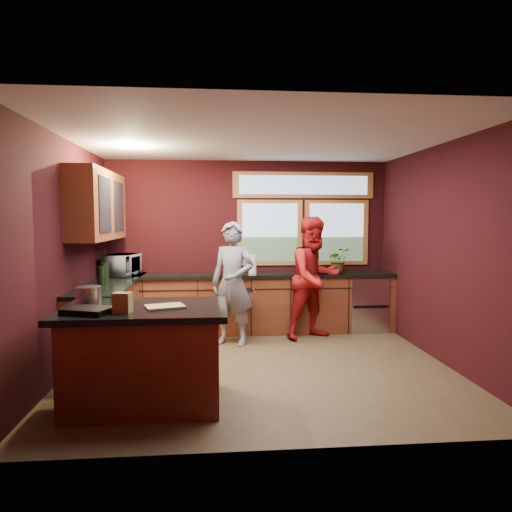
{
  "coord_description": "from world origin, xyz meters",
  "views": [
    {
      "loc": [
        -0.53,
        -5.35,
        1.78
      ],
      "look_at": [
        -0.02,
        0.4,
        1.3
      ],
      "focal_mm": 32.0,
      "sensor_mm": 36.0,
      "label": 1
    }
  ],
  "objects": [
    {
      "name": "potted_plant",
      "position": [
        1.43,
        1.75,
        1.12
      ],
      "size": [
        0.34,
        0.3,
        0.38
      ],
      "primitive_type": "imported",
      "color": "#999999",
      "rests_on": "back_counter"
    },
    {
      "name": "black_tray",
      "position": [
        -1.66,
        -1.26,
        0.97
      ],
      "size": [
        0.47,
        0.4,
        0.05
      ],
      "primitive_type": "cube",
      "rotation": [
        0.0,
        0.0,
        -0.34
      ],
      "color": "black",
      "rests_on": "island"
    },
    {
      "name": "room_shell",
      "position": [
        -0.6,
        0.32,
        1.8
      ],
      "size": [
        4.52,
        4.02,
        2.71
      ],
      "color": "black",
      "rests_on": "ground"
    },
    {
      "name": "island",
      "position": [
        -1.21,
        -1.01,
        0.48
      ],
      "size": [
        1.55,
        1.05,
        0.95
      ],
      "color": "#582214",
      "rests_on": "floor"
    },
    {
      "name": "left_counter",
      "position": [
        -1.95,
        0.85,
        0.47
      ],
      "size": [
        0.64,
        2.3,
        0.93
      ],
      "color": "#582214",
      "rests_on": "floor"
    },
    {
      "name": "paper_towel",
      "position": [
        0.04,
        1.7,
        1.07
      ],
      "size": [
        0.12,
        0.12,
        0.28
      ],
      "primitive_type": "cylinder",
      "color": "white",
      "rests_on": "back_counter"
    },
    {
      "name": "back_counter",
      "position": [
        0.2,
        1.7,
        0.46
      ],
      "size": [
        4.5,
        0.64,
        0.93
      ],
      "color": "#582214",
      "rests_on": "floor"
    },
    {
      "name": "person_red",
      "position": [
        0.93,
        1.25,
        0.9
      ],
      "size": [
        1.09,
        1.0,
        1.81
      ],
      "primitive_type": "imported",
      "rotation": [
        0.0,
        0.0,
        0.44
      ],
      "color": "#A21513",
      "rests_on": "floor"
    },
    {
      "name": "stock_pot",
      "position": [
        -1.76,
        -0.86,
        1.03
      ],
      "size": [
        0.24,
        0.24,
        0.18
      ],
      "primitive_type": "cylinder",
      "color": "#B0B0B5",
      "rests_on": "island"
    },
    {
      "name": "floor",
      "position": [
        0.0,
        0.0,
        0.0
      ],
      "size": [
        4.5,
        4.5,
        0.0
      ],
      "primitive_type": "plane",
      "color": "brown",
      "rests_on": "ground"
    },
    {
      "name": "microwave",
      "position": [
        -1.92,
        1.57,
        1.09
      ],
      "size": [
        0.5,
        0.64,
        0.32
      ],
      "primitive_type": "imported",
      "rotation": [
        0.0,
        0.0,
        1.36
      ],
      "color": "#999999",
      "rests_on": "left_counter"
    },
    {
      "name": "paper_bag",
      "position": [
        -1.36,
        -1.26,
        1.03
      ],
      "size": [
        0.17,
        0.14,
        0.18
      ],
      "primitive_type": "cube",
      "rotation": [
        0.0,
        0.0,
        -0.17
      ],
      "color": "brown",
      "rests_on": "island"
    },
    {
      "name": "person_grey",
      "position": [
        -0.29,
        1.01,
        0.87
      ],
      "size": [
        0.75,
        0.64,
        1.74
      ],
      "primitive_type": "imported",
      "rotation": [
        0.0,
        0.0,
        -0.43
      ],
      "color": "slate",
      "rests_on": "floor"
    },
    {
      "name": "cutting_board",
      "position": [
        -1.01,
        -1.06,
        0.95
      ],
      "size": [
        0.41,
        0.35,
        0.02
      ],
      "primitive_type": "cube",
      "rotation": [
        0.0,
        0.0,
        0.32
      ],
      "color": "#A58654",
      "rests_on": "island"
    }
  ]
}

